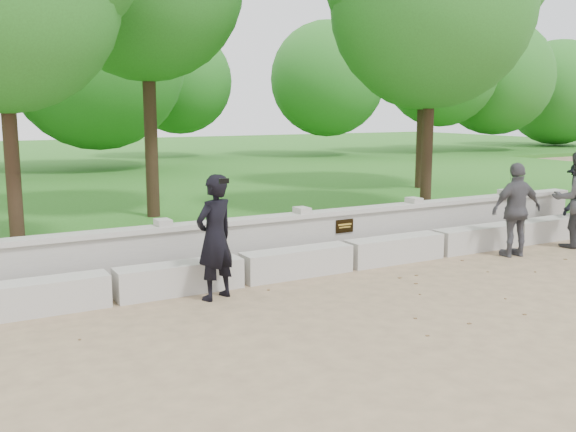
{
  "coord_description": "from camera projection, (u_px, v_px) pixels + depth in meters",
  "views": [
    {
      "loc": [
        -6.06,
        -6.89,
        2.7
      ],
      "look_at": [
        -1.38,
        1.52,
        1.08
      ],
      "focal_mm": 40.0,
      "sensor_mm": 36.0,
      "label": 1
    }
  ],
  "objects": [
    {
      "name": "man_main",
      "position": [
        215.0,
        237.0,
        9.06
      ],
      "size": [
        0.77,
        0.71,
        1.79
      ],
      "color": "black",
      "rests_on": "ground"
    },
    {
      "name": "parapet_wall",
      "position": [
        326.0,
        235.0,
        11.46
      ],
      "size": [
        12.5,
        0.35,
        0.9
      ],
      "color": "#AAA8A1",
      "rests_on": "ground"
    },
    {
      "name": "ground",
      "position": [
        422.0,
        297.0,
        9.3
      ],
      "size": [
        80.0,
        80.0,
        0.0
      ],
      "primitive_type": "plane",
      "color": "#9D8360",
      "rests_on": "ground"
    },
    {
      "name": "shrub_b",
      "position": [
        218.0,
        217.0,
        12.74
      ],
      "size": [
        0.44,
        0.45,
        0.63
      ],
      "primitive_type": "imported",
      "rotation": [
        0.0,
        0.0,
        2.24
      ],
      "color": "#427F2B",
      "rests_on": "lawn"
    },
    {
      "name": "shrub_d",
      "position": [
        215.0,
        213.0,
        13.37
      ],
      "size": [
        0.41,
        0.42,
        0.56
      ],
      "primitive_type": "imported",
      "rotation": [
        0.0,
        0.0,
        5.29
      ],
      "color": "#427F2B",
      "rests_on": "lawn"
    },
    {
      "name": "tree_right",
      "position": [
        425.0,
        15.0,
        19.13
      ],
      "size": [
        4.88,
        4.88,
        7.64
      ],
      "color": "#382619",
      "rests_on": "lawn"
    },
    {
      "name": "concrete_bench",
      "position": [
        348.0,
        256.0,
        10.9
      ],
      "size": [
        11.9,
        0.45,
        0.45
      ],
      "color": "#B5B2AB",
      "rests_on": "ground"
    },
    {
      "name": "visitor_right",
      "position": [
        516.0,
        210.0,
        11.7
      ],
      "size": [
        1.08,
        0.6,
        1.73
      ],
      "color": "#49484E",
      "rests_on": "ground"
    },
    {
      "name": "visitor_left",
      "position": [
        576.0,
        199.0,
        12.47
      ],
      "size": [
        1.15,
        1.07,
        1.9
      ],
      "color": "#39393E",
      "rests_on": "ground"
    },
    {
      "name": "lawn",
      "position": [
        142.0,
        186.0,
        21.34
      ],
      "size": [
        40.0,
        22.0,
        0.25
      ],
      "primitive_type": "cube",
      "color": "#266017",
      "rests_on": "ground"
    }
  ]
}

